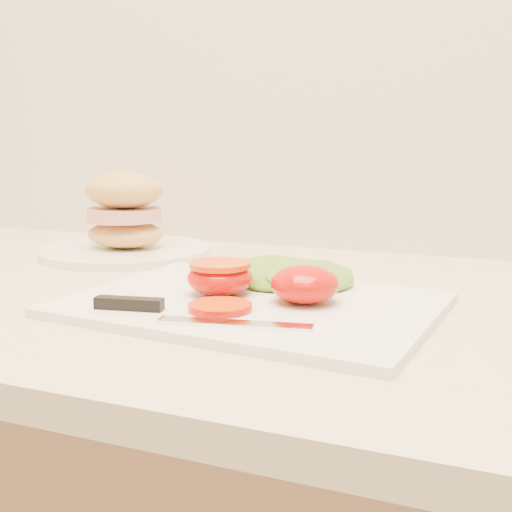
% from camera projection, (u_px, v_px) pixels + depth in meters
% --- Properties ---
extents(cutting_board, '(0.39, 0.30, 0.01)m').
position_uv_depth(cutting_board, '(252.00, 304.00, 0.67)').
color(cutting_board, white).
rests_on(cutting_board, counter).
extents(tomato_half_dome, '(0.07, 0.07, 0.04)m').
position_uv_depth(tomato_half_dome, '(305.00, 284.00, 0.66)').
color(tomato_half_dome, '#BE0000').
rests_on(tomato_half_dome, cutting_board).
extents(tomato_half_cut, '(0.07, 0.07, 0.04)m').
position_uv_depth(tomato_half_cut, '(220.00, 277.00, 0.69)').
color(tomato_half_cut, '#BE0000').
rests_on(tomato_half_cut, cutting_board).
extents(tomato_slice_0, '(0.06, 0.06, 0.01)m').
position_uv_depth(tomato_slice_0, '(220.00, 307.00, 0.63)').
color(tomato_slice_0, '#E14D0A').
rests_on(tomato_slice_0, cutting_board).
extents(lettuce_leaf_0, '(0.16, 0.13, 0.02)m').
position_uv_depth(lettuce_leaf_0, '(271.00, 273.00, 0.75)').
color(lettuce_leaf_0, '#64AE2E').
rests_on(lettuce_leaf_0, cutting_board).
extents(lettuce_leaf_1, '(0.14, 0.14, 0.02)m').
position_uv_depth(lettuce_leaf_1, '(310.00, 276.00, 0.73)').
color(lettuce_leaf_1, '#64AE2E').
rests_on(lettuce_leaf_1, cutting_board).
extents(knife, '(0.23, 0.05, 0.01)m').
position_uv_depth(knife, '(168.00, 311.00, 0.61)').
color(knife, silver).
rests_on(knife, cutting_board).
extents(sandwich_plate, '(0.26, 0.26, 0.13)m').
position_uv_depth(sandwich_plate, '(125.00, 225.00, 0.98)').
color(sandwich_plate, white).
rests_on(sandwich_plate, counter).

